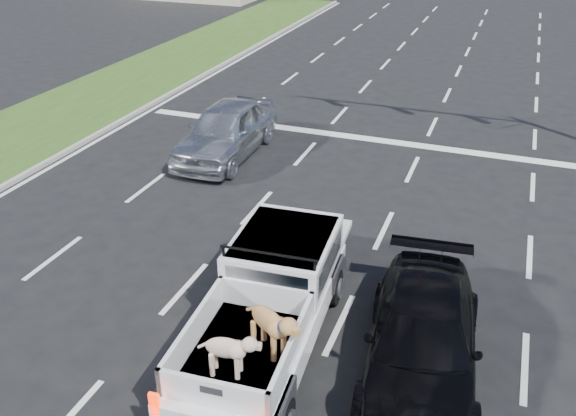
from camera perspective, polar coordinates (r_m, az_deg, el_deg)
name	(u,v)px	position (r m, az deg, el deg)	size (l,w,h in m)	color
ground	(259,305)	(12.87, -2.74, -9.09)	(160.00, 160.00, 0.00)	black
road_markings	(345,179)	(18.21, 5.35, 2.69)	(17.75, 60.00, 0.01)	silver
grass_median_left	(22,135)	(23.27, -23.63, 6.27)	(5.00, 60.00, 0.10)	#264816
curb_left	(80,144)	(21.69, -18.86, 5.70)	(0.15, 60.00, 0.14)	gray
pickup_truck	(269,302)	(11.38, -1.75, -8.82)	(2.36, 5.50, 2.01)	black
silver_sedan	(226,130)	(19.65, -5.83, 7.27)	(2.00, 4.97, 1.69)	silver
black_coupe	(422,339)	(11.18, 12.44, -11.89)	(1.96, 4.83, 1.40)	black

